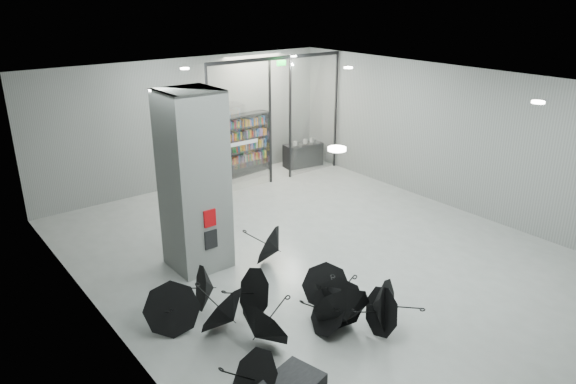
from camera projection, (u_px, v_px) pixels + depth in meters
room at (343, 145)px, 11.20m from camera, size 14.00×14.02×4.01m
column at (194, 182)px, 11.54m from camera, size 1.20×1.20×4.00m
fire_cabinet at (210, 218)px, 11.31m from camera, size 0.28×0.04×0.38m
info_panel at (211, 240)px, 11.49m from camera, size 0.30×0.03×0.42m
exit_sign at (281, 63)px, 16.14m from camera, size 0.30×0.06×0.15m
glass_partition at (278, 115)px, 16.87m from camera, size 5.06×0.08×4.00m
bookshelf at (244, 144)px, 17.93m from camera, size 1.90×0.56×2.06m
shop_counter at (303, 155)px, 18.92m from camera, size 1.44×0.77×0.82m
umbrella_cluster at (290, 311)px, 9.89m from camera, size 4.30×4.56×1.29m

